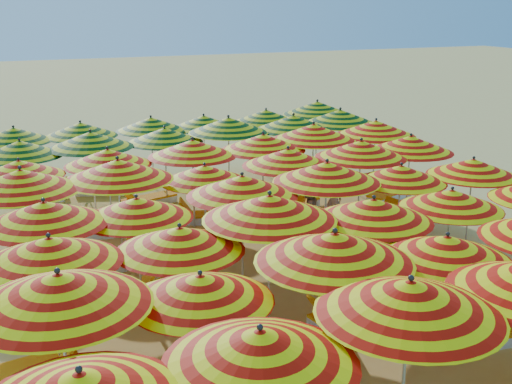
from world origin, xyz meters
TOP-DOWN VIEW (x-y plane):
  - ground at (0.00, 0.00)m, footprint 120.00×120.00m
  - umbrella_1 at (-3.19, -7.24)m, footprint 3.03×3.03m
  - umbrella_2 at (-0.98, -7.05)m, footprint 3.20×3.20m
  - umbrella_6 at (-5.19, -5.05)m, footprint 3.02×3.02m
  - umbrella_7 at (-3.23, -5.10)m, footprint 2.28×2.28m
  - umbrella_8 at (-1.04, -5.16)m, footprint 2.75×2.75m
  - umbrella_9 at (1.04, -5.30)m, footprint 2.66×2.66m
  - umbrella_12 at (-5.13, -3.10)m, footprint 3.01×3.01m
  - umbrella_13 at (-2.99, -3.23)m, footprint 2.80×2.80m
  - umbrella_14 at (-1.16, -2.93)m, footprint 3.26×3.26m
  - umbrella_15 at (0.88, -3.30)m, footprint 2.62×2.62m
  - umbrella_16 at (3.03, -2.98)m, footprint 2.31×2.31m
  - umbrella_18 at (-5.04, -1.19)m, footprint 2.61×2.61m
  - umbrella_19 at (-3.29, -1.18)m, footprint 2.87×2.87m
  - umbrella_20 at (-0.95, -1.00)m, footprint 2.67×2.67m
  - umbrella_21 at (1.17, -0.89)m, footprint 2.78×2.78m
  - umbrella_22 at (3.21, -0.89)m, footprint 2.38×2.38m
  - umbrella_23 at (5.13, -1.19)m, footprint 2.54×2.54m
  - umbrella_24 at (-5.32, 0.88)m, footprint 3.01×3.01m
  - umbrella_25 at (-3.22, 0.99)m, footprint 3.30×3.30m
  - umbrella_26 at (-1.13, 1.05)m, footprint 2.80×2.80m
  - umbrella_27 at (1.16, 1.16)m, footprint 3.02×3.02m
  - umbrella_28 at (3.21, 0.94)m, footprint 3.04×3.04m
  - umbrella_29 at (4.97, 1.19)m, footprint 2.86×2.86m
  - umbrella_30 at (-5.26, 3.22)m, footprint 2.45×2.45m
  - umbrella_31 at (-3.05, 3.30)m, footprint 2.97×2.97m
  - umbrella_32 at (-0.83, 2.99)m, footprint 2.84×2.84m
  - umbrella_33 at (1.24, 2.94)m, footprint 2.82×2.82m
  - umbrella_34 at (2.97, 3.21)m, footprint 2.92×2.92m
  - umbrella_35 at (5.12, 3.19)m, footprint 2.53×2.53m
  - umbrella_36 at (-5.12, 5.15)m, footprint 2.78×2.78m
  - umbrella_37 at (-3.20, 5.11)m, footprint 2.93×2.93m
  - umbrella_38 at (-0.97, 5.37)m, footprint 2.72×2.72m
  - umbrella_39 at (1.05, 5.25)m, footprint 3.11×3.11m
  - umbrella_40 at (3.21, 5.06)m, footprint 2.97×2.97m
  - umbrella_41 at (5.00, 5.17)m, footprint 2.80×2.80m
  - umbrella_42 at (-5.17, 7.30)m, footprint 2.67×2.67m
  - umbrella_43 at (-3.18, 7.33)m, footprint 2.75×2.75m
  - umbrella_44 at (-0.91, 7.32)m, footprint 2.69×2.69m
  - umbrella_45 at (0.91, 7.29)m, footprint 2.89×2.89m
  - umbrella_46 at (3.21, 7.26)m, footprint 2.92×2.92m
  - umbrella_47 at (5.24, 7.25)m, footprint 2.95×2.95m
  - lounger_5 at (-1.54, -5.07)m, footprint 1.83×1.08m
  - lounger_6 at (2.73, -5.27)m, footprint 1.78×0.74m
  - lounger_7 at (-5.64, -3.17)m, footprint 1.80×0.84m
  - lounger_8 at (0.28, -3.51)m, footprint 1.81×0.89m
  - lounger_9 at (3.53, -2.96)m, footprint 1.76×0.66m
  - lounger_11 at (-3.79, -0.96)m, footprint 1.79×0.80m
  - lounger_12 at (2.61, -0.65)m, footprint 1.82×0.98m
  - lounger_13 at (-4.73, 0.76)m, footprint 1.82×0.95m
  - lounger_14 at (-3.72, 0.82)m, footprint 1.81×0.87m
  - lounger_15 at (3.81, 1.07)m, footprint 1.81×0.92m
  - lounger_16 at (-3.55, 3.27)m, footprint 1.79×0.79m
  - lounger_17 at (-0.32, 3.22)m, footprint 1.83×1.06m
  - lounger_18 at (1.83, 2.80)m, footprint 1.82×1.17m
  - lounger_19 at (2.47, 3.30)m, footprint 1.83×1.16m
  - lounger_20 at (5.71, 3.09)m, footprint 1.82×1.21m
  - lounger_21 at (-5.62, 4.97)m, footprint 1.82×0.95m
  - lounger_22 at (-1.57, 5.46)m, footprint 1.82×1.03m
  - lounger_23 at (-4.58, 7.29)m, footprint 1.83×1.10m
  - lounger_24 at (-2.68, 7.24)m, footprint 1.83×1.07m
  - lounger_25 at (4.64, 7.06)m, footprint 1.82×0.98m
  - beachgoer_a at (3.00, 1.93)m, footprint 0.55×0.48m
  - beachgoer_b at (1.72, 1.06)m, footprint 0.83×0.73m

SIDE VIEW (x-z plane):
  - ground at x=0.00m, z-range 0.00..0.00m
  - lounger_5 at x=-1.54m, z-range -0.19..0.50m
  - lounger_6 at x=2.73m, z-range -0.19..0.50m
  - lounger_7 at x=-5.64m, z-range -0.19..0.50m
  - lounger_8 at x=0.28m, z-range -0.19..0.50m
  - lounger_9 at x=3.53m, z-range -0.19..0.50m
  - lounger_11 at x=-3.79m, z-range -0.19..0.50m
  - lounger_12 at x=2.61m, z-range -0.19..0.50m
  - lounger_13 at x=-4.73m, z-range -0.19..0.50m
  - lounger_14 at x=-3.72m, z-range -0.19..0.50m
  - lounger_15 at x=3.81m, z-range -0.19..0.50m
  - lounger_16 at x=-3.55m, z-range -0.19..0.50m
  - lounger_17 at x=-0.32m, z-range -0.19..0.50m
  - lounger_18 at x=1.83m, z-range -0.19..0.50m
  - lounger_19 at x=2.47m, z-range -0.19..0.50m
  - lounger_20 at x=5.71m, z-range -0.19..0.50m
  - lounger_21 at x=-5.62m, z-range -0.19..0.50m
  - lounger_22 at x=-1.57m, z-range -0.19..0.50m
  - lounger_23 at x=-4.58m, z-range -0.19..0.50m
  - lounger_24 at x=-2.68m, z-range -0.19..0.50m
  - lounger_25 at x=4.64m, z-range -0.19..0.50m
  - beachgoer_a at x=3.00m, z-range 0.00..1.27m
  - beachgoer_b at x=1.72m, z-range 0.00..1.45m
  - umbrella_7 at x=-3.23m, z-range 0.88..3.21m
  - umbrella_26 at x=-1.13m, z-range 0.88..3.21m
  - umbrella_16 at x=3.03m, z-range 0.88..3.21m
  - umbrella_30 at x=-5.26m, z-range 0.89..3.25m
  - umbrella_22 at x=3.21m, z-range 0.90..3.25m
  - umbrella_9 at x=1.04m, z-range 0.91..3.29m
  - umbrella_19 at x=-3.29m, z-range 0.91..3.30m
  - umbrella_23 at x=5.13m, z-range 0.91..3.31m
  - umbrella_13 at x=-2.99m, z-range 0.92..3.33m
  - umbrella_45 at x=0.91m, z-range 0.92..3.33m
  - umbrella_31 at x=-3.05m, z-range 0.92..3.35m
  - umbrella_42 at x=-5.17m, z-range 0.93..3.38m
  - umbrella_36 at x=-5.12m, z-range 0.93..3.39m
  - umbrella_43 at x=-3.18m, z-range 0.93..3.39m
  - umbrella_38 at x=-0.97m, z-range 0.94..3.41m
  - umbrella_46 at x=3.21m, z-range 0.94..3.41m
  - umbrella_44 at x=-0.91m, z-range 0.94..3.41m
  - umbrella_15 at x=0.88m, z-range 0.94..3.42m
  - umbrella_12 at x=-5.13m, z-range 0.95..3.44m
  - umbrella_1 at x=-3.19m, z-range 0.96..3.47m
  - umbrella_27 at x=1.16m, z-range 0.96..3.47m
  - umbrella_18 at x=-5.04m, z-range 0.96..3.50m
  - umbrella_29 at x=4.97m, z-range 0.97..3.51m
  - umbrella_32 at x=-0.83m, z-range 0.97..3.53m
  - umbrella_33 at x=1.24m, z-range 0.97..3.53m
  - umbrella_20 at x=-0.95m, z-range 0.98..3.55m
  - umbrella_37 at x=-3.20m, z-range 0.98..3.55m
  - umbrella_28 at x=3.21m, z-range 0.99..3.60m
  - umbrella_40 at x=3.21m, z-range 1.00..3.63m
  - umbrella_35 at x=5.12m, z-range 1.00..3.64m
  - umbrella_21 at x=1.17m, z-range 1.00..3.64m
  - umbrella_47 at x=5.24m, z-range 1.01..3.66m
  - umbrella_2 at x=-0.98m, z-range 1.02..3.69m
  - umbrella_6 at x=-5.19m, z-range 1.02..3.69m
  - umbrella_39 at x=1.05m, z-range 1.02..3.70m
  - umbrella_34 at x=2.97m, z-range 1.02..3.70m
  - umbrella_41 at x=5.00m, z-range 1.02..3.70m
  - umbrella_25 at x=-3.22m, z-range 1.02..3.72m
  - umbrella_8 at x=-1.04m, z-range 1.02..3.72m
  - umbrella_24 at x=-5.32m, z-range 1.02..3.72m
  - umbrella_14 at x=-1.16m, z-range 1.03..3.73m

